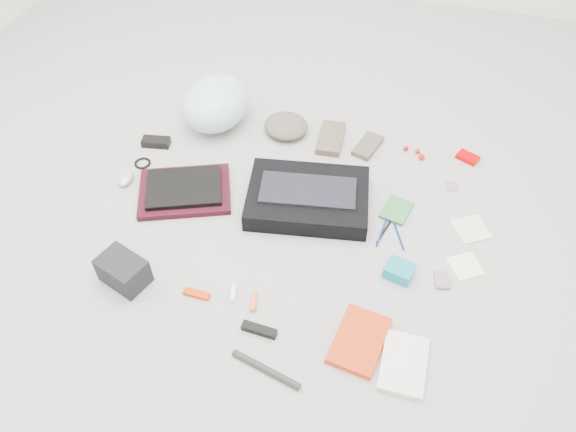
% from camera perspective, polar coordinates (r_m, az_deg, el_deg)
% --- Properties ---
extents(ground_plane, '(4.00, 4.00, 0.00)m').
position_cam_1_polar(ground_plane, '(2.27, 0.00, -0.84)').
color(ground_plane, gray).
extents(messenger_bag, '(0.54, 0.42, 0.08)m').
position_cam_1_polar(messenger_bag, '(2.31, 2.02, 1.84)').
color(messenger_bag, black).
rests_on(messenger_bag, ground_plane).
extents(bag_flap, '(0.41, 0.23, 0.01)m').
position_cam_1_polar(bag_flap, '(2.28, 2.05, 2.64)').
color(bag_flap, black).
rests_on(bag_flap, messenger_bag).
extents(laptop_sleeve, '(0.46, 0.40, 0.03)m').
position_cam_1_polar(laptop_sleeve, '(2.42, -10.44, 2.48)').
color(laptop_sleeve, black).
rests_on(laptop_sleeve, ground_plane).
extents(laptop, '(0.37, 0.32, 0.02)m').
position_cam_1_polar(laptop, '(2.40, -10.51, 2.87)').
color(laptop, black).
rests_on(laptop, laptop_sleeve).
extents(bike_helmet, '(0.33, 0.39, 0.22)m').
position_cam_1_polar(bike_helmet, '(2.70, -7.32, 11.30)').
color(bike_helmet, '#B8EAE7').
rests_on(bike_helmet, ground_plane).
extents(beanie, '(0.26, 0.26, 0.07)m').
position_cam_1_polar(beanie, '(2.66, -0.20, 9.14)').
color(beanie, brown).
rests_on(beanie, ground_plane).
extents(mitten_left, '(0.12, 0.23, 0.03)m').
position_cam_1_polar(mitten_left, '(2.63, 4.38, 7.88)').
color(mitten_left, brown).
rests_on(mitten_left, ground_plane).
extents(mitten_right, '(0.13, 0.19, 0.03)m').
position_cam_1_polar(mitten_right, '(2.62, 8.11, 7.07)').
color(mitten_right, brown).
rests_on(mitten_right, ground_plane).
extents(power_brick, '(0.13, 0.08, 0.03)m').
position_cam_1_polar(power_brick, '(2.67, -13.26, 7.33)').
color(power_brick, black).
rests_on(power_brick, ground_plane).
extents(cable_coil, '(0.09, 0.09, 0.01)m').
position_cam_1_polar(cable_coil, '(2.60, -14.56, 5.22)').
color(cable_coil, black).
rests_on(cable_coil, ground_plane).
extents(mouse, '(0.06, 0.10, 0.04)m').
position_cam_1_polar(mouse, '(2.52, -16.16, 3.66)').
color(mouse, '#ADADAD').
rests_on(mouse, ground_plane).
extents(camera_bag, '(0.20, 0.17, 0.11)m').
position_cam_1_polar(camera_bag, '(2.14, -16.38, -5.36)').
color(camera_bag, black).
rests_on(camera_bag, ground_plane).
extents(multitool, '(0.10, 0.03, 0.02)m').
position_cam_1_polar(multitool, '(2.08, -9.25, -7.82)').
color(multitool, red).
rests_on(multitool, ground_plane).
extents(toiletry_tube_white, '(0.04, 0.07, 0.02)m').
position_cam_1_polar(toiletry_tube_white, '(2.06, -5.61, -7.81)').
color(toiletry_tube_white, white).
rests_on(toiletry_tube_white, ground_plane).
extents(toiletry_tube_orange, '(0.03, 0.08, 0.02)m').
position_cam_1_polar(toiletry_tube_orange, '(2.04, -3.51, -8.70)').
color(toiletry_tube_orange, orange).
rests_on(toiletry_tube_orange, ground_plane).
extents(u_lock, '(0.13, 0.04, 0.02)m').
position_cam_1_polar(u_lock, '(1.97, -2.95, -11.47)').
color(u_lock, black).
rests_on(u_lock, ground_plane).
extents(bike_pump, '(0.25, 0.08, 0.02)m').
position_cam_1_polar(bike_pump, '(1.90, -2.25, -15.31)').
color(bike_pump, black).
rests_on(bike_pump, ground_plane).
extents(book_red, '(0.19, 0.26, 0.03)m').
position_cam_1_polar(book_red, '(1.97, 7.24, -12.44)').
color(book_red, red).
rests_on(book_red, ground_plane).
extents(book_white, '(0.15, 0.22, 0.02)m').
position_cam_1_polar(book_white, '(1.95, 11.67, -14.50)').
color(book_white, silver).
rests_on(book_white, ground_plane).
extents(notepad, '(0.13, 0.16, 0.02)m').
position_cam_1_polar(notepad, '(2.35, 10.97, 0.58)').
color(notepad, '#2D753A').
rests_on(notepad, ground_plane).
extents(pen_blue, '(0.03, 0.16, 0.01)m').
position_cam_1_polar(pen_blue, '(2.27, 9.51, -1.60)').
color(pen_blue, navy).
rests_on(pen_blue, ground_plane).
extents(pen_black, '(0.05, 0.15, 0.01)m').
position_cam_1_polar(pen_black, '(2.28, 9.79, -1.47)').
color(pen_black, black).
rests_on(pen_black, ground_plane).
extents(pen_navy, '(0.06, 0.13, 0.01)m').
position_cam_1_polar(pen_navy, '(2.27, 11.19, -2.01)').
color(pen_navy, '#091759').
rests_on(pen_navy, ground_plane).
extents(accordion_wallet, '(0.12, 0.10, 0.05)m').
position_cam_1_polar(accordion_wallet, '(2.13, 11.21, -5.48)').
color(accordion_wallet, teal).
rests_on(accordion_wallet, ground_plane).
extents(card_deck, '(0.07, 0.08, 0.01)m').
position_cam_1_polar(card_deck, '(2.17, 15.38, -6.32)').
color(card_deck, gray).
rests_on(card_deck, ground_plane).
extents(napkin_top, '(0.17, 0.17, 0.01)m').
position_cam_1_polar(napkin_top, '(2.36, 18.10, -1.29)').
color(napkin_top, silver).
rests_on(napkin_top, ground_plane).
extents(napkin_bottom, '(0.15, 0.15, 0.01)m').
position_cam_1_polar(napkin_bottom, '(2.24, 17.58, -4.90)').
color(napkin_bottom, silver).
rests_on(napkin_bottom, ground_plane).
extents(lollipop_a, '(0.02, 0.02, 0.02)m').
position_cam_1_polar(lollipop_a, '(2.63, 11.88, 6.75)').
color(lollipop_a, '#C10110').
rests_on(lollipop_a, ground_plane).
extents(lollipop_b, '(0.03, 0.03, 0.02)m').
position_cam_1_polar(lollipop_b, '(2.63, 13.04, 6.44)').
color(lollipop_b, maroon).
rests_on(lollipop_b, ground_plane).
extents(lollipop_c, '(0.04, 0.04, 0.03)m').
position_cam_1_polar(lollipop_c, '(2.60, 13.41, 5.85)').
color(lollipop_c, red).
rests_on(lollipop_c, ground_plane).
extents(altoids_tin, '(0.11, 0.09, 0.02)m').
position_cam_1_polar(altoids_tin, '(2.66, 17.79, 5.69)').
color(altoids_tin, '#C10000').
rests_on(altoids_tin, ground_plane).
extents(stamp_sheet, '(0.06, 0.07, 0.00)m').
position_cam_1_polar(stamp_sheet, '(2.52, 16.34, 2.93)').
color(stamp_sheet, gray).
rests_on(stamp_sheet, ground_plane).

